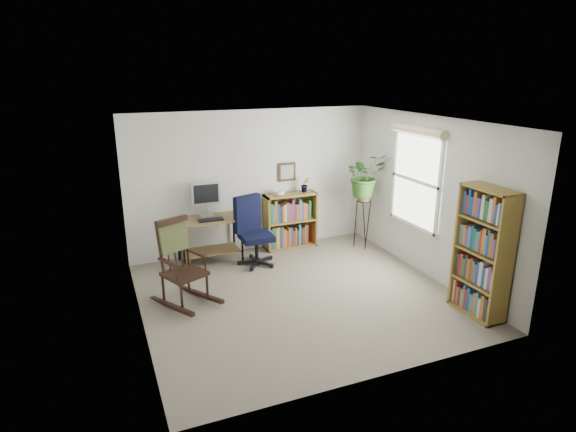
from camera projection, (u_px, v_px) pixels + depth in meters
name	position (u px, v px, depth m)	size (l,w,h in m)	color
floor	(299.00, 296.00, 6.71)	(4.20, 4.00, 0.00)	slate
ceiling	(300.00, 122.00, 6.00)	(4.20, 4.00, 0.00)	white
wall_back	(252.00, 182.00, 8.12)	(4.20, 0.00, 2.40)	silver
wall_front	(384.00, 270.00, 4.59)	(4.20, 0.00, 2.40)	silver
wall_left	(134.00, 233.00, 5.59)	(0.00, 4.00, 2.40)	silver
wall_right	(429.00, 198.00, 7.12)	(0.00, 4.00, 2.40)	silver
window	(416.00, 181.00, 7.31)	(0.12, 1.20, 1.50)	white
desk	(210.00, 240.00, 7.80)	(1.02, 0.56, 0.74)	brown
monitor	(206.00, 199.00, 7.73)	(0.46, 0.16, 0.56)	#B7B7BC
keyboard	(211.00, 220.00, 7.58)	(0.40, 0.15, 0.03)	black
office_chair	(256.00, 231.00, 7.61)	(0.62, 0.62, 1.13)	black
rocking_chair	(184.00, 262.00, 6.33)	(0.61, 1.02, 1.18)	black
low_bookshelf	(290.00, 221.00, 8.40)	(0.92, 0.31, 0.97)	olive
tall_bookshelf	(483.00, 253.00, 5.99)	(0.31, 0.73, 1.67)	olive
plant_stand	(363.00, 220.00, 8.40)	(0.27, 0.27, 0.99)	black
spider_plant	(366.00, 154.00, 8.06)	(1.69, 1.88, 1.46)	#2C5C20
potted_plant_small	(305.00, 189.00, 8.35)	(0.13, 0.24, 0.11)	#2C5C20
framed_picture	(287.00, 172.00, 8.29)	(0.32, 0.04, 0.32)	black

